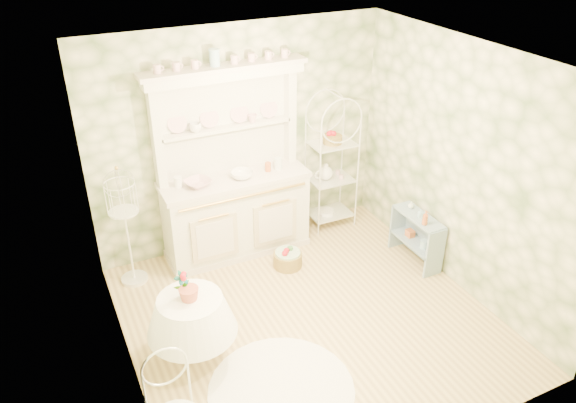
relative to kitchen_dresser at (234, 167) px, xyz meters
name	(u,v)px	position (x,y,z in m)	size (l,w,h in m)	color
floor	(309,318)	(0.20, -1.52, -1.15)	(3.60, 3.60, 0.00)	tan
ceiling	(315,62)	(0.20, -1.52, 1.56)	(3.60, 3.60, 0.00)	white
wall_left	(115,254)	(-1.60, -1.52, 0.21)	(3.60, 3.60, 0.00)	beige
wall_right	(462,170)	(2.00, -1.52, 0.21)	(3.60, 3.60, 0.00)	beige
wall_back	(240,139)	(0.20, 0.28, 0.21)	(3.60, 3.60, 0.00)	beige
wall_front	(435,324)	(0.20, -3.32, 0.21)	(3.60, 3.60, 0.00)	beige
kitchen_dresser	(234,167)	(0.00, 0.00, 0.00)	(1.87, 0.61, 2.29)	white
bakers_rack	(332,158)	(1.35, 0.08, -0.19)	(0.60, 0.43, 1.92)	white
side_shelf	(416,240)	(1.84, -1.13, -0.86)	(0.24, 0.65, 0.56)	#7E98A9
round_table	(193,331)	(-1.04, -1.55, -0.81)	(0.60, 0.60, 0.66)	white
birdcage_stand	(127,231)	(-1.30, -0.07, -0.48)	(0.32, 0.32, 1.34)	white
floor_basket	(288,258)	(0.41, -0.58, -1.03)	(0.36, 0.36, 0.23)	olive
lace_rug	(281,389)	(-0.47, -2.27, -1.14)	(1.32, 1.32, 0.01)	white
bowl_floral	(198,185)	(-0.45, -0.03, -0.13)	(0.29, 0.29, 0.07)	white
bowl_white	(242,177)	(0.08, -0.05, -0.13)	(0.26, 0.26, 0.08)	white
cup_left	(196,129)	(-0.37, 0.16, 0.47)	(0.13, 0.13, 0.11)	white
cup_right	(253,120)	(0.32, 0.16, 0.47)	(0.10, 0.10, 0.10)	white
potted_geranium	(183,285)	(-1.08, -1.51, -0.30)	(0.14, 0.10, 0.27)	#3F7238
bottle_amber	(425,219)	(1.78, -1.31, -0.46)	(0.07, 0.07, 0.17)	#B65C2A
bottle_blue	(420,214)	(1.83, -1.16, -0.49)	(0.05, 0.05, 0.10)	#97C5D7
bottle_glass	(411,206)	(1.86, -0.93, -0.50)	(0.07, 0.07, 0.09)	silver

